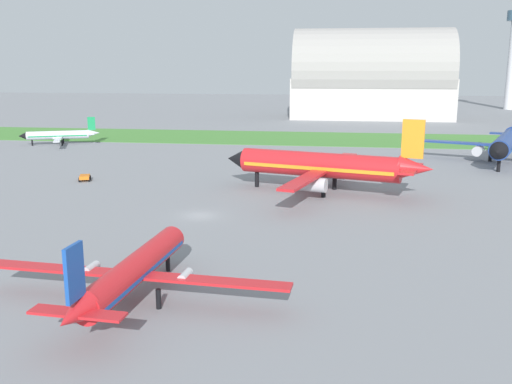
% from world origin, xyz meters
% --- Properties ---
extents(ground_plane, '(600.00, 600.00, 0.00)m').
position_xyz_m(ground_plane, '(0.00, 0.00, 0.00)').
color(ground_plane, gray).
extents(grass_taxiway_strip, '(360.00, 28.00, 0.08)m').
position_xyz_m(grass_taxiway_strip, '(0.00, 77.52, 0.04)').
color(grass_taxiway_strip, '#478438').
rests_on(grass_taxiway_strip, ground_plane).
extents(airplane_midfield_jet, '(30.20, 30.54, 10.99)m').
position_xyz_m(airplane_midfield_jet, '(14.48, 15.15, 3.96)').
color(airplane_midfield_jet, red).
rests_on(airplane_midfield_jet, ground_plane).
extents(airplane_taxiing_turboprop, '(17.16, 19.78, 6.27)m').
position_xyz_m(airplane_taxiing_turboprop, '(-47.29, 57.74, 2.30)').
color(airplane_taxiing_turboprop, silver).
rests_on(airplane_taxiing_turboprop, ground_plane).
extents(airplane_foreground_turboprop, '(24.47, 20.96, 7.33)m').
position_xyz_m(airplane_foreground_turboprop, '(1.31, -26.23, 2.68)').
color(airplane_foreground_turboprop, red).
rests_on(airplane_foreground_turboprop, ground_plane).
extents(airplane_parked_jet_far, '(29.02, 28.80, 10.70)m').
position_xyz_m(airplane_parked_jet_far, '(47.66, 45.54, 3.85)').
color(airplane_parked_jet_far, navy).
rests_on(airplane_parked_jet_far, ground_plane).
extents(baggage_cart_near_gate, '(2.45, 2.83, 0.90)m').
position_xyz_m(baggage_cart_near_gate, '(-23.27, 18.43, 0.57)').
color(baggage_cart_near_gate, orange).
rests_on(baggage_cart_near_gate, ground_plane).
extents(hangar_distant, '(54.13, 28.40, 30.51)m').
position_xyz_m(hangar_distant, '(27.22, 139.02, 13.38)').
color(hangar_distant, '#BCB7B2').
rests_on(hangar_distant, ground_plane).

